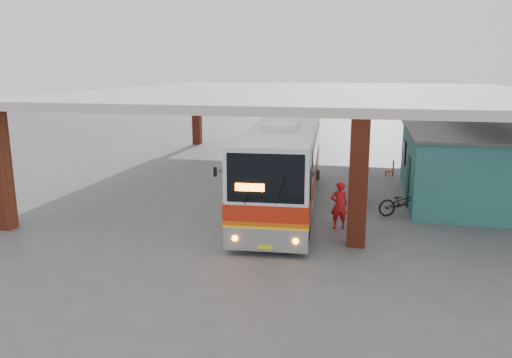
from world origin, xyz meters
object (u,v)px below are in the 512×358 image
object	(u,v)px
coach_bus	(284,163)
red_chair	(391,169)
pedestrian	(339,205)
motorcycle	(403,202)

from	to	relation	value
coach_bus	red_chair	size ratio (longest dim) A/B	14.78
coach_bus	pedestrian	size ratio (longest dim) A/B	7.27
motorcycle	red_chair	world-z (taller)	motorcycle
coach_bus	red_chair	bearing A→B (deg)	51.97
coach_bus	pedestrian	xyz separation A→B (m)	(2.48, -2.72, -0.94)
coach_bus	red_chair	world-z (taller)	coach_bus
motorcycle	pedestrian	xyz separation A→B (m)	(-2.37, -2.19, 0.34)
pedestrian	red_chair	world-z (taller)	pedestrian
motorcycle	pedestrian	world-z (taller)	pedestrian
motorcycle	red_chair	size ratio (longest dim) A/B	2.37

